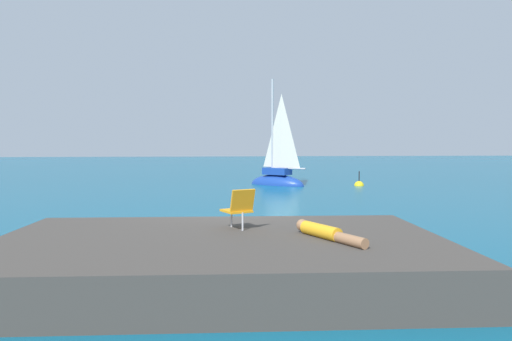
% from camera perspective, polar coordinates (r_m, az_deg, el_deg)
% --- Properties ---
extents(ground_plane, '(160.00, 160.00, 0.00)m').
position_cam_1_polar(ground_plane, '(12.38, -2.59, -7.98)').
color(ground_plane, '#0F5675').
extents(shore_ledge, '(8.21, 5.23, 0.76)m').
position_cam_1_polar(shore_ledge, '(8.39, -4.45, -10.77)').
color(shore_ledge, '#423D38').
rests_on(shore_ledge, ground).
extents(boulder_seaward, '(1.60, 1.63, 0.92)m').
position_cam_1_polar(boulder_seaward, '(11.05, -11.12, -9.40)').
color(boulder_seaward, '#413538').
rests_on(boulder_seaward, ground).
extents(boulder_inland, '(1.19, 0.99, 0.87)m').
position_cam_1_polar(boulder_inland, '(11.11, -6.37, -9.29)').
color(boulder_inland, '#3C4335').
rests_on(boulder_inland, ground).
extents(sailboat_near, '(3.51, 3.34, 6.88)m').
position_cam_1_polar(sailboat_near, '(27.31, 2.66, -1.03)').
color(sailboat_near, '#193D99').
rests_on(sailboat_near, ground).
extents(person_sunbather, '(0.87, 1.65, 0.25)m').
position_cam_1_polar(person_sunbather, '(8.21, 8.60, -7.57)').
color(person_sunbather, gold).
rests_on(person_sunbather, shore_ledge).
extents(beach_chair, '(0.68, 0.74, 0.80)m').
position_cam_1_polar(beach_chair, '(8.95, -2.11, -4.52)').
color(beach_chair, orange).
rests_on(beach_chair, shore_ledge).
extents(marker_buoy, '(0.56, 0.56, 1.13)m').
position_cam_1_polar(marker_buoy, '(27.47, 12.63, -1.85)').
color(marker_buoy, yellow).
rests_on(marker_buoy, ground).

